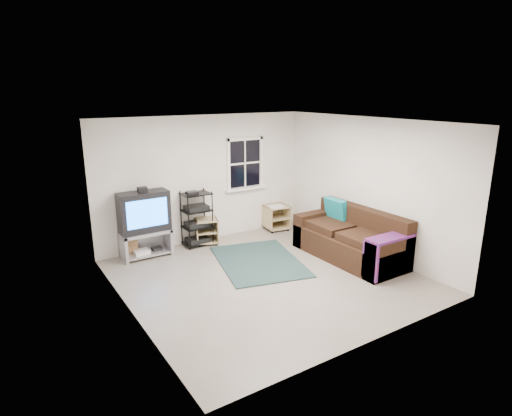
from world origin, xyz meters
TOP-DOWN VIEW (x-y plane):
  - room at (0.95, 2.27)m, footprint 4.60×4.62m
  - tv_unit at (-1.40, 2.05)m, footprint 0.92×0.46m
  - av_rack at (-0.31, 2.07)m, footprint 0.56×0.41m
  - side_table_left at (-0.10, 2.09)m, footprint 0.56×0.56m
  - side_table_right at (1.62, 2.05)m, footprint 0.56×0.56m
  - sofa at (1.83, -0.11)m, footprint 0.98×2.21m
  - shag_rug at (0.25, 0.65)m, footprint 1.86×2.24m
  - paper_bag at (-1.67, 2.17)m, footprint 0.28×0.20m

SIDE VIEW (x-z plane):
  - shag_rug at x=0.25m, z-range 0.00..0.02m
  - paper_bag at x=-1.67m, z-range 0.00..0.36m
  - side_table_left at x=-0.10m, z-range 0.02..0.54m
  - side_table_right at x=1.62m, z-range 0.03..0.61m
  - sofa at x=1.83m, z-range -0.15..0.86m
  - av_rack at x=-0.31m, z-range -0.07..1.05m
  - tv_unit at x=-1.40m, z-range 0.07..1.42m
  - room at x=0.95m, z-range -0.82..3.78m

